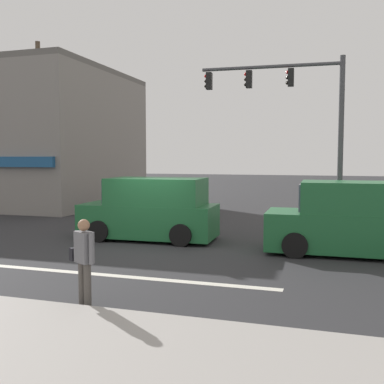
# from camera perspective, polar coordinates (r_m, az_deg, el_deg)

# --- Properties ---
(ground_plane) EXTENTS (120.00, 120.00, 0.00)m
(ground_plane) POSITION_cam_1_polar(r_m,az_deg,el_deg) (14.31, -5.39, -6.92)
(ground_plane) COLOR #2B2B2D
(lane_marking_stripe) EXTENTS (9.00, 0.24, 0.01)m
(lane_marking_stripe) POSITION_cam_1_polar(r_m,az_deg,el_deg) (11.24, -12.35, -10.12)
(lane_marking_stripe) COLOR silver
(lane_marking_stripe) RESTS_ON ground
(building_left_block) EXTENTS (12.24, 10.35, 7.86)m
(building_left_block) POSITION_cam_1_polar(r_m,az_deg,el_deg) (29.52, -20.90, 6.29)
(building_left_block) COLOR gray
(building_left_block) RESTS_ON ground
(utility_pole_near_left) EXTENTS (1.40, 0.22, 8.25)m
(utility_pole_near_left) POSITION_cam_1_polar(r_m,az_deg,el_deg) (22.80, -18.77, 7.87)
(utility_pole_near_left) COLOR brown
(utility_pole_near_left) RESTS_ON ground
(traffic_light_mast) EXTENTS (4.89, 0.40, 6.20)m
(traffic_light_mast) POSITION_cam_1_polar(r_m,az_deg,el_deg) (16.08, 13.73, 9.62)
(traffic_light_mast) COLOR #47474C
(traffic_light_mast) RESTS_ON ground
(van_approaching_near) EXTENTS (4.66, 2.15, 2.11)m
(van_approaching_near) POSITION_cam_1_polar(r_m,az_deg,el_deg) (15.41, -5.20, -2.32)
(van_approaching_near) COLOR #1E6033
(van_approaching_near) RESTS_ON ground
(sedan_crossing_center) EXTENTS (2.10, 4.21, 1.58)m
(sedan_crossing_center) POSITION_cam_1_polar(r_m,az_deg,el_deg) (21.59, -2.74, -1.17)
(sedan_crossing_center) COLOR black
(sedan_crossing_center) RESTS_ON ground
(van_waiting_far) EXTENTS (4.63, 2.10, 2.11)m
(van_waiting_far) POSITION_cam_1_polar(r_m,az_deg,el_deg) (13.72, 19.57, -3.39)
(van_waiting_far) COLOR #1E6033
(van_waiting_far) RESTS_ON ground
(pedestrian_foreground_with_bag) EXTENTS (0.64, 0.52, 1.67)m
(pedestrian_foreground_with_bag) POSITION_cam_1_polar(r_m,az_deg,el_deg) (8.65, -13.58, -8.09)
(pedestrian_foreground_with_bag) COLOR #4C4742
(pedestrian_foreground_with_bag) RESTS_ON ground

